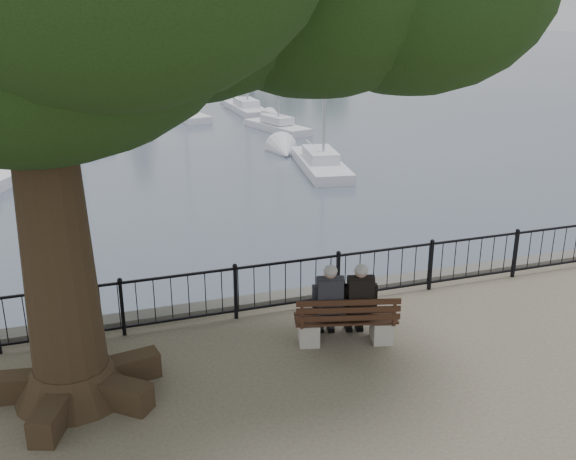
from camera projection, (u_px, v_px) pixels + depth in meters
name	position (u px, v px, depth m)	size (l,w,h in m)	color
harbor	(280.00, 322.00, 12.66)	(260.00, 260.00, 1.20)	#4E4C45
railing	(288.00, 283.00, 11.86)	(22.06, 0.06, 1.00)	black
bench	(346.00, 326.00, 10.79)	(1.80, 0.94, 0.91)	#9B968E
person_left	(329.00, 305.00, 10.75)	(0.53, 0.78, 1.44)	black
person_right	(358.00, 304.00, 10.78)	(0.53, 0.78, 1.44)	black
lion_monument	(134.00, 59.00, 54.73)	(6.00, 6.00, 8.85)	#4E4C45
sailboat_b	(79.00, 140.00, 31.12)	(3.10, 4.71, 9.61)	silver
sailboat_c	(320.00, 162.00, 26.60)	(2.43, 5.79, 9.98)	silver
sailboat_d	(277.00, 125.00, 35.02)	(2.62, 4.95, 8.91)	silver
sailboat_f	(184.00, 113.00, 38.92)	(2.42, 5.47, 10.62)	silver
sailboat_g	(246.00, 107.00, 41.13)	(1.65, 5.72, 10.88)	silver
sailboat_h	(6.00, 96.00, 46.04)	(2.87, 5.05, 11.51)	silver
far_shore	(287.00, 26.00, 87.64)	(30.00, 8.60, 9.18)	brown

